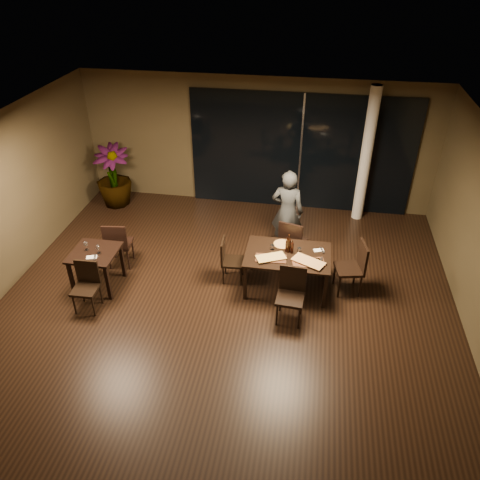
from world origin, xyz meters
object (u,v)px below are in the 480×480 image
(chair_side_near, at_px, (87,283))
(potted_plant, at_px, (113,176))
(chair_main_near, at_px, (291,291))
(chair_main_right, at_px, (354,265))
(side_table, at_px, (95,258))
(diner, at_px, (287,212))
(bottle_b, at_px, (292,246))
(chair_main_left, at_px, (229,258))
(bottle_a, at_px, (287,244))
(main_table, at_px, (288,257))
(bottle_c, at_px, (289,243))
(chair_side_far, at_px, (118,243))
(chair_main_far, at_px, (292,241))

(chair_side_near, xyz_separation_m, potted_plant, (-0.97, 3.61, 0.24))
(chair_main_near, bearing_deg, chair_main_right, 43.80)
(side_table, relative_size, chair_side_near, 0.90)
(diner, distance_m, bottle_b, 1.24)
(chair_main_left, relative_size, bottle_a, 2.93)
(main_table, relative_size, bottle_c, 4.26)
(chair_side_near, bearing_deg, side_table, 95.34)
(chair_main_right, height_order, bottle_a, bottle_a)
(chair_main_near, distance_m, chair_side_far, 3.49)
(diner, xyz_separation_m, potted_plant, (-4.17, 1.27, -0.14))
(chair_main_left, height_order, potted_plant, potted_plant)
(main_table, distance_m, chair_main_far, 0.73)
(chair_side_far, distance_m, diner, 3.34)
(chair_main_near, distance_m, potted_plant, 5.53)
(chair_main_far, xyz_separation_m, chair_side_far, (-3.27, -0.59, -0.01))
(bottle_b, relative_size, bottle_c, 0.75)
(chair_main_near, distance_m, chair_main_left, 1.47)
(chair_main_near, distance_m, chair_main_right, 1.38)
(side_table, height_order, chair_main_left, chair_main_left)
(chair_main_far, xyz_separation_m, bottle_c, (-0.03, -0.65, 0.36))
(side_table, relative_size, chair_side_far, 0.82)
(side_table, xyz_separation_m, bottle_c, (3.40, 0.58, 0.30))
(chair_main_left, distance_m, chair_side_far, 2.16)
(chair_main_far, relative_size, chair_main_left, 1.16)
(chair_main_near, relative_size, chair_main_left, 1.11)
(chair_side_far, bearing_deg, chair_main_left, 171.31)
(chair_side_far, xyz_separation_m, potted_plant, (-1.05, 2.41, 0.19))
(chair_main_right, distance_m, chair_side_far, 4.42)
(chair_main_far, bearing_deg, main_table, 103.02)
(bottle_a, bearing_deg, chair_main_right, 1.90)
(chair_main_near, bearing_deg, main_table, 103.21)
(main_table, bearing_deg, bottle_a, 107.41)
(chair_main_far, distance_m, chair_side_far, 3.32)
(bottle_c, bearing_deg, chair_main_far, 87.31)
(main_table, xyz_separation_m, chair_main_far, (0.03, 0.72, -0.11))
(chair_main_near, height_order, chair_main_left, chair_main_near)
(chair_side_near, distance_m, diner, 3.99)
(bottle_c, bearing_deg, side_table, -170.37)
(bottle_b, bearing_deg, chair_main_near, -85.37)
(chair_main_left, distance_m, chair_main_right, 2.26)
(side_table, distance_m, chair_main_near, 3.54)
(side_table, xyz_separation_m, chair_side_near, (0.07, -0.57, -0.13))
(chair_side_far, distance_m, potted_plant, 2.64)
(chair_main_left, relative_size, diner, 0.49)
(chair_main_far, bearing_deg, side_table, 34.91)
(side_table, height_order, chair_main_near, chair_main_near)
(chair_main_left, xyz_separation_m, diner, (0.96, 1.20, 0.40))
(chair_main_near, distance_m, bottle_c, 0.93)
(main_table, bearing_deg, potted_plant, 149.38)
(chair_side_far, height_order, chair_side_near, chair_side_far)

